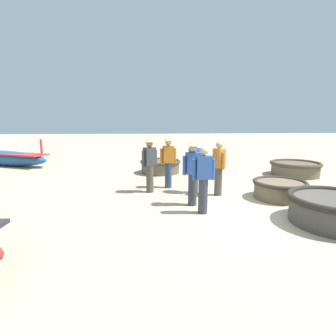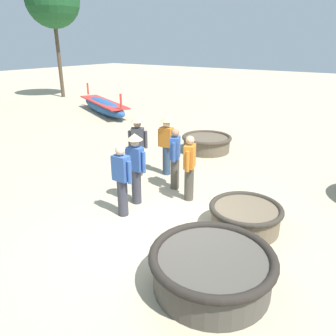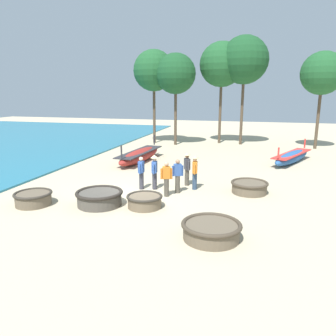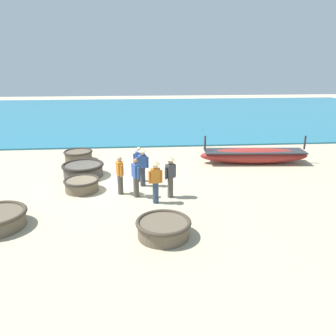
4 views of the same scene
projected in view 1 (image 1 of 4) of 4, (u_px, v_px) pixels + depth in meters
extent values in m
plane|color=#BCAD8C|center=(250.00, 211.00, 6.27)|extent=(80.00, 80.00, 0.00)
cylinder|color=#4C473F|center=(335.00, 212.00, 5.46)|extent=(1.78, 1.78, 0.54)
cylinder|color=brown|center=(295.00, 169.00, 10.39)|extent=(1.78, 1.78, 0.48)
torus|color=#42382B|center=(295.00, 163.00, 10.35)|extent=(1.92, 1.92, 0.14)
cylinder|color=brown|center=(160.00, 167.00, 10.96)|extent=(1.57, 1.57, 0.47)
torus|color=#42382B|center=(160.00, 161.00, 10.92)|extent=(1.70, 1.70, 0.13)
cylinder|color=brown|center=(279.00, 190.00, 7.28)|extent=(1.35, 1.35, 0.46)
torus|color=#332D26|center=(280.00, 182.00, 7.24)|extent=(1.45, 1.45, 0.11)
ellipsoid|color=#285693|center=(3.00, 158.00, 12.77)|extent=(3.04, 5.22, 0.72)
cube|color=red|center=(3.00, 153.00, 12.73)|extent=(2.89, 4.85, 0.06)
cylinder|color=red|center=(41.00, 147.00, 11.86)|extent=(0.10, 0.10, 0.65)
cylinder|color=#4C473D|center=(150.00, 179.00, 7.91)|extent=(0.22, 0.22, 0.82)
cube|color=#3D3D42|center=(150.00, 157.00, 7.79)|extent=(0.37, 0.40, 0.54)
sphere|color=#A37556|center=(149.00, 144.00, 7.72)|extent=(0.20, 0.20, 0.20)
cylinder|color=#3D3D42|center=(156.00, 158.00, 7.93)|extent=(0.09, 0.09, 0.48)
cylinder|color=#3D3D42|center=(143.00, 159.00, 7.67)|extent=(0.09, 0.09, 0.48)
cone|color=#D1BC84|center=(149.00, 139.00, 7.70)|extent=(0.36, 0.36, 0.14)
cylinder|color=#4C473D|center=(218.00, 181.00, 7.58)|extent=(0.22, 0.22, 0.82)
cube|color=orange|center=(219.00, 158.00, 7.46)|extent=(0.39, 0.32, 0.54)
sphere|color=tan|center=(219.00, 145.00, 7.39)|extent=(0.20, 0.20, 0.20)
cylinder|color=orange|center=(224.00, 161.00, 7.27)|extent=(0.09, 0.09, 0.48)
cylinder|color=orange|center=(215.00, 159.00, 7.66)|extent=(0.09, 0.09, 0.48)
cylinder|color=#383842|center=(203.00, 196.00, 6.09)|extent=(0.22, 0.22, 0.82)
cube|color=#33569E|center=(204.00, 167.00, 5.97)|extent=(0.23, 0.35, 0.54)
sphere|color=#DBB28E|center=(204.00, 151.00, 5.90)|extent=(0.20, 0.20, 0.20)
cylinder|color=#33569E|center=(194.00, 170.00, 5.95)|extent=(0.09, 0.09, 0.48)
cylinder|color=#33569E|center=(213.00, 169.00, 6.00)|extent=(0.09, 0.09, 0.48)
cylinder|color=#2D425B|center=(168.00, 175.00, 8.45)|extent=(0.22, 0.22, 0.82)
cube|color=orange|center=(168.00, 154.00, 8.33)|extent=(0.26, 0.36, 0.54)
sphere|color=#DBB28E|center=(168.00, 142.00, 8.27)|extent=(0.20, 0.20, 0.20)
cylinder|color=orange|center=(175.00, 156.00, 8.39)|extent=(0.09, 0.09, 0.48)
cylinder|color=orange|center=(161.00, 156.00, 8.30)|extent=(0.09, 0.09, 0.48)
cone|color=#D1BC84|center=(168.00, 138.00, 8.24)|extent=(0.36, 0.36, 0.14)
cylinder|color=#383842|center=(192.00, 190.00, 6.68)|extent=(0.22, 0.22, 0.82)
cube|color=#33569E|center=(193.00, 163.00, 6.56)|extent=(0.26, 0.36, 0.54)
sphere|color=#DBB28E|center=(193.00, 148.00, 6.49)|extent=(0.20, 0.20, 0.20)
cylinder|color=#33569E|center=(201.00, 165.00, 6.61)|extent=(0.09, 0.09, 0.48)
cylinder|color=#33569E|center=(184.00, 165.00, 6.53)|extent=(0.09, 0.09, 0.48)
cone|color=#D1BC84|center=(193.00, 143.00, 6.47)|extent=(0.36, 0.36, 0.14)
cylinder|color=#4C473D|center=(194.00, 179.00, 7.87)|extent=(0.22, 0.22, 0.82)
cube|color=#33569E|center=(195.00, 157.00, 7.75)|extent=(0.40, 0.34, 0.54)
sphere|color=#A37556|center=(195.00, 144.00, 7.68)|extent=(0.20, 0.20, 0.20)
cylinder|color=#33569E|center=(190.00, 158.00, 7.94)|extent=(0.09, 0.09, 0.48)
cylinder|color=#33569E|center=(199.00, 159.00, 7.57)|extent=(0.09, 0.09, 0.48)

